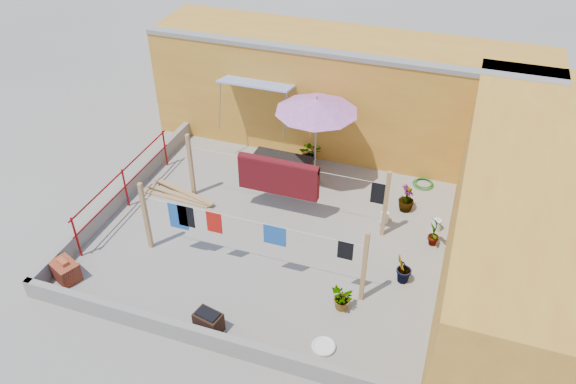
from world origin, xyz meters
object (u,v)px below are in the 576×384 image
(white_basin, at_px, (324,347))
(water_jug_a, at_px, (385,217))
(patio_umbrella, at_px, (317,106))
(brazier, at_px, (209,322))
(brick_stack, at_px, (65,271))
(outdoor_table, at_px, (281,161))
(green_hose, at_px, (423,184))
(water_jug_b, at_px, (436,225))
(plant_back_a, at_px, (310,153))

(white_basin, bearing_deg, water_jug_a, 85.28)
(patio_umbrella, bearing_deg, brazier, -94.72)
(water_jug_a, bearing_deg, brick_stack, -145.75)
(outdoor_table, relative_size, brick_stack, 2.23)
(green_hose, bearing_deg, brazier, -117.23)
(water_jug_a, xyz_separation_m, water_jug_b, (1.24, 0.11, 0.01))
(outdoor_table, bearing_deg, patio_umbrella, 22.71)
(brazier, relative_size, water_jug_b, 1.74)
(brick_stack, bearing_deg, patio_umbrella, 52.84)
(patio_umbrella, relative_size, brick_stack, 3.80)
(white_basin, xyz_separation_m, green_hose, (1.03, 6.08, -0.00))
(water_jug_b, xyz_separation_m, plant_back_a, (-3.76, 1.81, 0.20))
(outdoor_table, xyz_separation_m, plant_back_a, (0.44, 1.16, -0.33))
(white_basin, relative_size, water_jug_a, 1.45)
(patio_umbrella, height_order, brazier, patio_umbrella)
(patio_umbrella, xyz_separation_m, brick_stack, (-4.02, -5.30, -2.06))
(patio_umbrella, relative_size, green_hose, 4.85)
(patio_umbrella, bearing_deg, plant_back_a, 114.72)
(white_basin, bearing_deg, plant_back_a, 109.63)
(brazier, bearing_deg, outdoor_table, 93.91)
(brick_stack, xyz_separation_m, water_jug_a, (6.16, 4.20, -0.08))
(brazier, height_order, white_basin, brazier)
(outdoor_table, xyz_separation_m, brazier, (0.36, -5.24, -0.45))
(outdoor_table, distance_m, plant_back_a, 1.28)
(patio_umbrella, relative_size, water_jug_a, 8.54)
(water_jug_a, xyz_separation_m, plant_back_a, (-2.52, 1.92, 0.21))
(water_jug_a, bearing_deg, patio_umbrella, 152.67)
(outdoor_table, relative_size, water_jug_b, 4.75)
(white_basin, bearing_deg, green_hose, 80.38)
(green_hose, bearing_deg, plant_back_a, 179.88)
(outdoor_table, distance_m, brazier, 5.27)
(water_jug_a, relative_size, plant_back_a, 0.46)
(outdoor_table, height_order, green_hose, outdoor_table)
(plant_back_a, bearing_deg, patio_umbrella, -65.28)
(brick_stack, xyz_separation_m, brazier, (3.56, -0.28, 0.01))
(water_jug_b, distance_m, green_hose, 1.89)
(white_basin, bearing_deg, brazier, -172.18)
(brazier, relative_size, white_basin, 1.27)
(green_hose, relative_size, plant_back_a, 0.81)
(patio_umbrella, bearing_deg, green_hose, 15.94)
(outdoor_table, xyz_separation_m, water_jug_b, (4.20, -0.66, -0.53))
(patio_umbrella, distance_m, outdoor_table, 1.83)
(outdoor_table, height_order, brazier, outdoor_table)
(water_jug_b, height_order, plant_back_a, plant_back_a)
(outdoor_table, distance_m, white_basin, 5.62)
(brazier, bearing_deg, brick_stack, 175.45)
(white_basin, bearing_deg, outdoor_table, 117.95)
(brazier, bearing_deg, patio_umbrella, 85.28)
(water_jug_b, distance_m, plant_back_a, 4.18)
(water_jug_a, distance_m, green_hose, 2.04)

